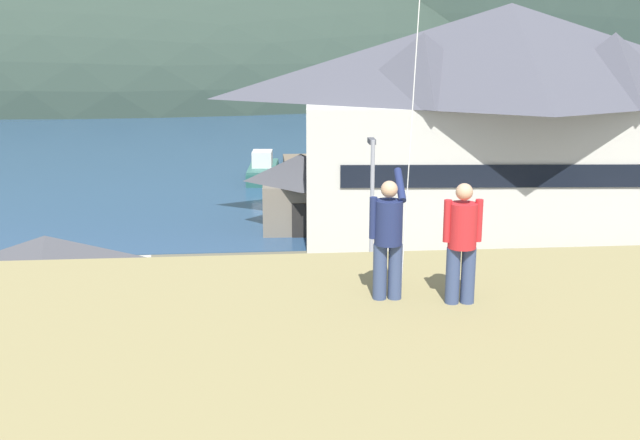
{
  "coord_description": "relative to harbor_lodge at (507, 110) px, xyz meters",
  "views": [
    {
      "loc": [
        -3.16,
        -18.73,
        10.83
      ],
      "look_at": [
        -0.78,
        9.0,
        3.83
      ],
      "focal_mm": 43.71,
      "sensor_mm": 36.0,
      "label": 1
    }
  ],
  "objects": [
    {
      "name": "ground_plane",
      "position": [
        -10.37,
        -22.05,
        -6.38
      ],
      "size": [
        600.0,
        600.0,
        0.0
      ],
      "primitive_type": "plane",
      "color": "#66604C"
    },
    {
      "name": "parking_lot_pad",
      "position": [
        -10.37,
        -17.05,
        -6.33
      ],
      "size": [
        40.0,
        20.0,
        0.1
      ],
      "primitive_type": "cube",
      "color": "gray",
      "rests_on": "ground"
    },
    {
      "name": "bay_water",
      "position": [
        -10.37,
        37.95,
        -6.37
      ],
      "size": [
        360.0,
        84.0,
        0.03
      ],
      "primitive_type": "cube",
      "color": "navy",
      "rests_on": "ground"
    },
    {
      "name": "far_hill_west_ridge",
      "position": [
        -35.15,
        90.88,
        -6.38
      ],
      "size": [
        135.46,
        75.52,
        48.34
      ],
      "primitive_type": "ellipsoid",
      "color": "#2D3D33",
      "rests_on": "ground"
    },
    {
      "name": "far_hill_east_peak",
      "position": [
        36.81,
        94.86,
        -6.38
      ],
      "size": [
        107.69,
        50.5,
        89.63
      ],
      "primitive_type": "ellipsoid",
      "color": "#2D3D33",
      "rests_on": "ground"
    },
    {
      "name": "harbor_lodge",
      "position": [
        0.0,
        0.0,
        0.0
      ],
      "size": [
        23.51,
        13.71,
        11.93
      ],
      "color": "beige",
      "rests_on": "ground"
    },
    {
      "name": "storage_shed_near_lot",
      "position": [
        -20.04,
        -16.92,
        -4.05
      ],
      "size": [
        7.32,
        5.25,
        4.5
      ],
      "color": "beige",
      "rests_on": "ground"
    },
    {
      "name": "storage_shed_waterside",
      "position": [
        -11.01,
        0.49,
        -4.25
      ],
      "size": [
        4.59,
        4.74,
        4.1
      ],
      "color": "#756B5B",
      "rests_on": "ground"
    },
    {
      "name": "wharf_dock",
      "position": [
        -9.6,
        14.04,
        -6.03
      ],
      "size": [
        3.2,
        14.78,
        0.7
      ],
      "color": "#70604C",
      "rests_on": "ground"
    },
    {
      "name": "moored_boat_wharfside",
      "position": [
        -12.91,
        14.29,
        -5.66
      ],
      "size": [
        2.45,
        6.27,
        2.16
      ],
      "color": "#23564C",
      "rests_on": "ground"
    },
    {
      "name": "parked_car_mid_row_near",
      "position": [
        -11.77,
        -16.2,
        -5.32
      ],
      "size": [
        4.32,
        2.31,
        1.82
      ],
      "color": "navy",
      "rests_on": "parking_lot_pad"
    },
    {
      "name": "parked_car_back_row_right",
      "position": [
        -16.38,
        -21.17,
        -5.32
      ],
      "size": [
        4.21,
        2.07,
        1.82
      ],
      "color": "#236633",
      "rests_on": "parking_lot_pad"
    },
    {
      "name": "parking_light_pole",
      "position": [
        -8.99,
        -11.49,
        -2.52
      ],
      "size": [
        0.24,
        0.78,
        6.47
      ],
      "color": "#ADADB2",
      "rests_on": "parking_lot_pad"
    },
    {
      "name": "person_kite_flyer",
      "position": [
        -11.65,
        -30.21,
        1.53
      ],
      "size": [
        0.52,
        0.65,
        1.86
      ],
      "color": "#384770",
      "rests_on": "grassy_hill_foreground"
    },
    {
      "name": "person_companion",
      "position": [
        -10.65,
        -30.48,
        1.52
      ],
      "size": [
        0.55,
        0.4,
        1.74
      ],
      "color": "#384770",
      "rests_on": "grassy_hill_foreground"
    }
  ]
}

